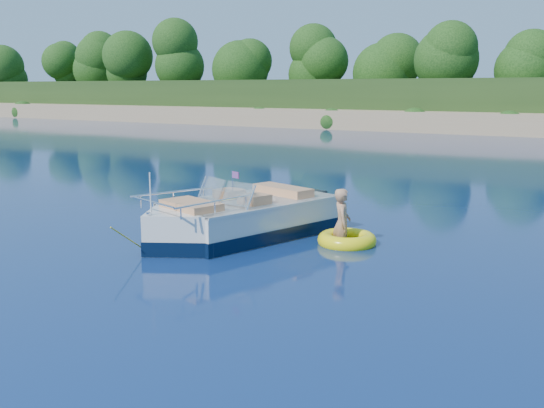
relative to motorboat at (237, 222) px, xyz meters
The scene contains 5 objects.
ground 1.39m from the motorboat, 132.33° to the right, with size 160.00×160.00×0.00m, color #091B45.
treeline 40.36m from the motorboat, 91.24° to the left, with size 150.00×7.12×8.19m.
motorboat is the anchor object (origin of this frame).
tow_tube 2.44m from the motorboat, 18.11° to the left, with size 1.62×1.62×0.33m.
boy 2.33m from the motorboat, 19.52° to the left, with size 0.57×0.38×1.57m, color tan.
Camera 1 is at (8.24, -9.80, 3.26)m, focal length 40.00 mm.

